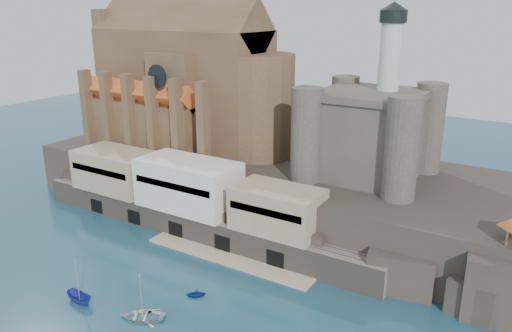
% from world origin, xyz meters
% --- Properties ---
extents(ground, '(300.00, 300.00, 0.00)m').
position_xyz_m(ground, '(0.00, 0.00, 0.00)').
color(ground, '#183F51').
rests_on(ground, ground).
extents(promontory, '(100.00, 36.00, 10.00)m').
position_xyz_m(promontory, '(-0.19, 39.37, 4.92)').
color(promontory, black).
rests_on(promontory, ground).
extents(quay, '(70.00, 12.00, 13.05)m').
position_xyz_m(quay, '(-10.19, 23.07, 6.07)').
color(quay, '#6B6356').
rests_on(quay, ground).
extents(church, '(47.00, 25.93, 30.51)m').
position_xyz_m(church, '(-24.13, 41.85, 22.13)').
color(church, '#4F3924').
rests_on(church, promontory).
extents(castle_keep, '(21.20, 21.20, 29.30)m').
position_xyz_m(castle_keep, '(16.08, 41.08, 18.31)').
color(castle_keep, '#433D35').
rests_on(castle_keep, promontory).
extents(boat_2, '(1.99, 1.95, 4.73)m').
position_xyz_m(boat_2, '(-7.97, -2.70, 0.00)').
color(boat_2, '#21319E').
rests_on(boat_2, ground).
extents(boat_6, '(3.06, 4.20, 5.80)m').
position_xyz_m(boat_6, '(1.85, -0.75, 0.00)').
color(boat_6, silver).
rests_on(boat_6, ground).
extents(boat_7, '(2.61, 2.76, 2.75)m').
position_xyz_m(boat_7, '(4.53, 6.91, 0.00)').
color(boat_7, navy).
rests_on(boat_7, ground).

